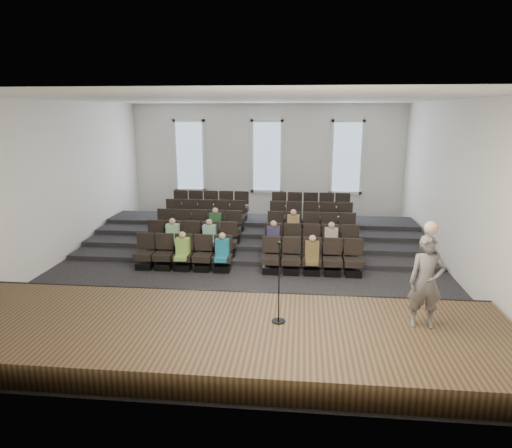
% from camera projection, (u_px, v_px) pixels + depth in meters
% --- Properties ---
extents(ground, '(14.00, 14.00, 0.00)m').
position_uv_depth(ground, '(249.00, 265.00, 14.17)').
color(ground, black).
rests_on(ground, ground).
extents(ceiling, '(12.00, 14.00, 0.02)m').
position_uv_depth(ceiling, '(248.00, 99.00, 12.97)').
color(ceiling, white).
rests_on(ceiling, ground).
extents(wall_back, '(12.00, 0.04, 5.00)m').
position_uv_depth(wall_back, '(267.00, 161.00, 20.35)').
color(wall_back, white).
rests_on(wall_back, ground).
extents(wall_front, '(12.00, 0.04, 5.00)m').
position_uv_depth(wall_front, '(193.00, 260.00, 6.79)').
color(wall_front, white).
rests_on(wall_front, ground).
extents(wall_left, '(0.04, 14.00, 5.00)m').
position_uv_depth(wall_left, '(56.00, 183.00, 14.17)').
color(wall_left, white).
rests_on(wall_left, ground).
extents(wall_right, '(0.04, 14.00, 5.00)m').
position_uv_depth(wall_right, '(458.00, 189.00, 12.98)').
color(wall_right, white).
rests_on(wall_right, ground).
extents(stage, '(11.80, 3.60, 0.50)m').
position_uv_depth(stage, '(219.00, 336.00, 9.19)').
color(stage, brown).
rests_on(stage, ground).
extents(stage_lip, '(11.80, 0.06, 0.52)m').
position_uv_depth(stage_lip, '(233.00, 301.00, 10.90)').
color(stage_lip, black).
rests_on(stage_lip, ground).
extents(risers, '(11.80, 4.80, 0.60)m').
position_uv_depth(risers, '(259.00, 233.00, 17.19)').
color(risers, black).
rests_on(risers, ground).
extents(seating_rows, '(6.80, 4.70, 1.67)m').
position_uv_depth(seating_rows, '(254.00, 232.00, 15.50)').
color(seating_rows, black).
rests_on(seating_rows, ground).
extents(windows, '(8.44, 0.10, 3.24)m').
position_uv_depth(windows, '(267.00, 157.00, 20.24)').
color(windows, white).
rests_on(windows, wall_back).
extents(audience, '(5.45, 2.64, 1.10)m').
position_uv_depth(audience, '(245.00, 237.00, 14.32)').
color(audience, '#82B448').
rests_on(audience, seating_rows).
extents(speaker, '(0.68, 0.45, 1.86)m').
position_uv_depth(speaker, '(426.00, 282.00, 8.88)').
color(speaker, '#575553').
rests_on(speaker, stage).
extents(mic_stand, '(0.28, 0.28, 1.70)m').
position_uv_depth(mic_stand, '(279.00, 298.00, 9.15)').
color(mic_stand, black).
rests_on(mic_stand, stage).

